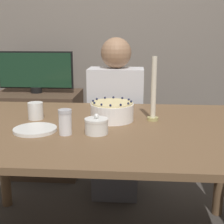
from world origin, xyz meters
The scene contains 11 objects.
wall_behind centered at (0.00, 1.40, 1.30)m, with size 8.00×0.05×2.60m.
dining_table centered at (0.00, 0.00, 0.67)m, with size 1.63×1.08×0.76m.
cake centered at (0.05, 0.11, 0.81)m, with size 0.23×0.23×0.11m.
sugar_bowl centered at (-0.01, -0.13, 0.80)m, with size 0.11×0.11×0.10m.
sugar_shaker centered at (-0.15, -0.15, 0.83)m, with size 0.06×0.06×0.12m.
plate_stack centered at (-0.31, -0.11, 0.77)m, with size 0.21×0.21×0.02m.
candle centered at (0.27, 0.13, 0.91)m, with size 0.06×0.06×0.34m.
cup centered at (-0.37, 0.11, 0.81)m, with size 0.08×0.08×0.09m.
person_man_blue_shirt centered at (0.03, 0.74, 0.53)m, with size 0.40×0.34×1.20m.
side_cabinet centered at (-0.69, 1.10, 0.36)m, with size 0.74×0.51×0.73m.
tv_monitor centered at (-0.69, 1.10, 0.91)m, with size 0.65×0.10×0.36m.
Camera 1 is at (0.17, -1.52, 1.22)m, focal length 50.00 mm.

